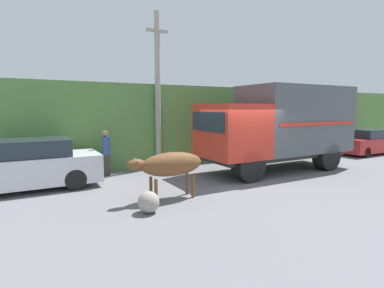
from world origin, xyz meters
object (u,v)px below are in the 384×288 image
at_px(pedestrian_on_hill, 106,150).
at_px(parked_suv, 25,166).
at_px(cargo_truck, 281,124).
at_px(utility_pole, 158,89).
at_px(hatchback_car, 367,142).
at_px(roadside_rock, 149,202).
at_px(brown_cow, 170,165).

bearing_deg(pedestrian_on_hill, parked_suv, 17.78).
xyz_separation_m(cargo_truck, pedestrian_on_hill, (-6.50, 2.44, -0.92)).
bearing_deg(utility_pole, parked_suv, -166.12).
distance_m(parked_suv, utility_pole, 5.78).
height_order(parked_suv, utility_pole, utility_pole).
height_order(hatchback_car, pedestrian_on_hill, pedestrian_on_hill).
bearing_deg(roadside_rock, cargo_truck, 18.57).
bearing_deg(parked_suv, pedestrian_on_hill, 13.72).
distance_m(pedestrian_on_hill, roadside_rock, 4.70).
bearing_deg(cargo_truck, pedestrian_on_hill, 157.64).
height_order(pedestrian_on_hill, roadside_rock, pedestrian_on_hill).
bearing_deg(utility_pole, roadside_rock, -115.15).
height_order(hatchback_car, roadside_rock, hatchback_car).
xyz_separation_m(brown_cow, roadside_rock, (-0.95, -0.78, -0.71)).
relative_size(cargo_truck, utility_pole, 1.02).
height_order(parked_suv, hatchback_car, parked_suv).
height_order(pedestrian_on_hill, utility_pole, utility_pole).
height_order(cargo_truck, brown_cow, cargo_truck).
distance_m(parked_suv, roadside_rock, 4.69).
xyz_separation_m(brown_cow, pedestrian_on_hill, (-0.89, 3.87, -0.01)).
bearing_deg(parked_suv, roadside_rock, -58.37).
xyz_separation_m(cargo_truck, parked_suv, (-9.19, 1.64, -1.12)).
relative_size(parked_suv, hatchback_car, 1.21).
bearing_deg(utility_pole, pedestrian_on_hill, -169.12).
bearing_deg(roadside_rock, utility_pole, 64.85).
distance_m(cargo_truck, parked_suv, 9.41).
relative_size(cargo_truck, brown_cow, 2.99).
relative_size(pedestrian_on_hill, utility_pole, 0.27).
relative_size(parked_suv, pedestrian_on_hill, 2.62).
bearing_deg(parked_suv, hatchback_car, -5.43).
bearing_deg(hatchback_car, pedestrian_on_hill, 173.51).
relative_size(parked_suv, roadside_rock, 8.44).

